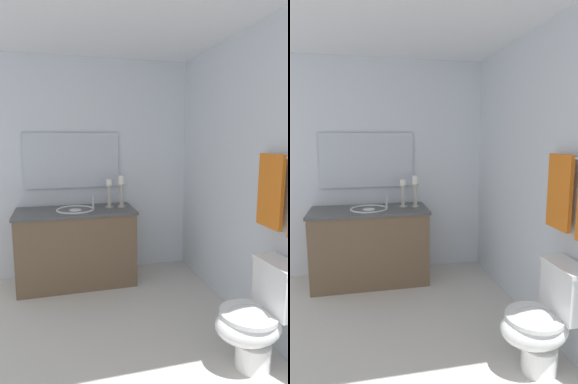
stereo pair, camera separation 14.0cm
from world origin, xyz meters
TOP-DOWN VIEW (x-y plane):
  - floor at (0.00, 0.00)m, footprint 2.62×2.38m
  - wall_back at (0.00, 1.19)m, footprint 2.62×0.04m
  - wall_left at (-1.31, 0.00)m, footprint 0.04×2.38m
  - ceiling at (0.00, 0.00)m, footprint 2.62×2.38m
  - vanity_cabinet at (-0.98, -0.18)m, footprint 0.58×1.26m
  - sink_basin at (-0.98, -0.18)m, footprint 0.40×0.40m
  - mirror at (-1.26, -0.18)m, footprint 0.02×1.05m
  - candle_holder_tall at (-1.01, 0.33)m, footprint 0.09×0.09m
  - candle_holder_short at (-1.03, 0.19)m, footprint 0.09×0.09m
  - toilet at (0.73, 0.91)m, footprint 0.39×0.54m
  - towel_bar at (0.67, 1.13)m, footprint 0.63×0.02m
  - towel_near_vanity at (0.51, 1.11)m, footprint 0.27×0.03m

SIDE VIEW (x-z plane):
  - floor at x=0.00m, z-range -0.02..0.00m
  - toilet at x=0.73m, z-range -0.01..0.74m
  - vanity_cabinet at x=-0.98m, z-range 0.00..0.82m
  - sink_basin at x=-0.98m, z-range 0.65..0.90m
  - candle_holder_short at x=-1.03m, z-range 0.82..1.13m
  - candle_holder_tall at x=-1.01m, z-range 0.83..1.18m
  - towel_near_vanity at x=0.51m, z-range 0.93..1.46m
  - wall_back at x=0.00m, z-range 0.00..2.45m
  - wall_left at x=-1.31m, z-range 0.00..2.45m
  - mirror at x=-1.26m, z-range 1.01..1.63m
  - towel_bar at x=0.67m, z-range 1.43..1.45m
  - ceiling at x=0.00m, z-range 2.45..2.47m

